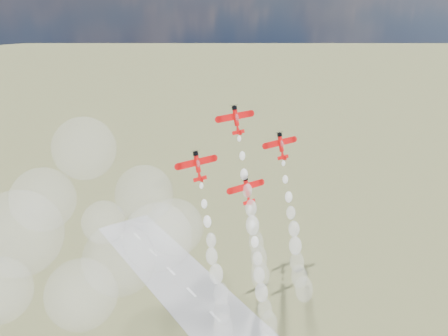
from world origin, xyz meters
TOP-DOWN VIEW (x-y plane):
  - plane_lead at (-12.28, 18.63)m, footprint 11.49×4.60m
  - plane_left at (-26.88, 15.74)m, footprint 11.49×4.60m
  - plane_right at (2.33, 15.74)m, footprint 11.49×4.60m
  - plane_slot at (-12.28, 12.85)m, footprint 11.49×4.60m
  - smoke_trail_lead at (-12.19, 7.73)m, footprint 5.60×14.88m
  - smoke_trail_left at (-27.07, 4.59)m, footprint 5.54×15.01m
  - smoke_trail_right at (2.49, 4.74)m, footprint 5.56×15.07m
  - smoke_trail_slot at (-12.39, 1.97)m, footprint 5.20×14.38m
  - drifted_smoke_cloud at (-54.29, 22.64)m, footprint 62.75×41.54m

SIDE VIEW (x-z plane):
  - smoke_trail_slot at x=-12.39m, z-range 18.64..61.39m
  - smoke_trail_right at x=2.49m, z-range 28.77..70.84m
  - smoke_trail_left at x=-27.07m, z-range 28.67..70.97m
  - smoke_trail_lead at x=-12.19m, z-range 38.76..81.01m
  - drifted_smoke_cloud at x=-54.29m, z-range 43.36..98.04m
  - plane_slot at x=-12.28m, z-range 72.86..80.87m
  - plane_left at x=-26.88m, z-range 82.66..90.68m
  - plane_right at x=2.33m, z-range 82.66..90.68m
  - plane_lead at x=-12.28m, z-range 92.47..100.48m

